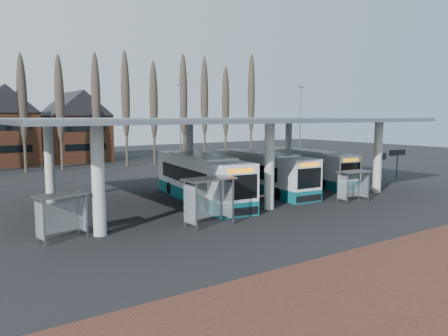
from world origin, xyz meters
TOP-DOWN VIEW (x-y plane):
  - ground at (0.00, 0.00)m, footprint 140.00×140.00m
  - station_canopy at (0.00, 8.00)m, footprint 32.00×16.00m
  - poplar_row at (0.00, 33.00)m, footprint 45.10×1.10m
  - lamp_post_b at (6.00, 26.00)m, footprint 0.80×0.16m
  - lamp_post_c at (20.00, 20.00)m, footprint 0.80×0.16m
  - bus_1 at (-2.25, 7.90)m, footprint 4.51×13.00m
  - bus_2 at (4.24, 8.51)m, footprint 3.47×12.32m
  - bus_3 at (11.07, 9.67)m, footprint 4.06×11.80m
  - shelter_0 at (-13.93, 2.87)m, footprint 2.79×1.71m
  - shelter_1 at (-5.96, 1.07)m, footprint 3.15×1.70m
  - shelter_2 at (6.95, 0.99)m, footprint 2.66×1.56m
  - info_sign_0 at (13.27, 3.09)m, footprint 2.10×0.62m
  - info_sign_1 at (17.88, 4.57)m, footprint 2.18×0.29m
  - barrier at (-1.36, 2.57)m, footprint 2.13×0.88m

SIDE VIEW (x-z plane):
  - ground at x=0.00m, z-range 0.00..0.00m
  - barrier at x=-1.36m, z-range 0.30..1.39m
  - bus_3 at x=11.07m, z-range -0.09..3.12m
  - bus_2 at x=4.24m, z-range -0.10..3.28m
  - bus_1 at x=-2.25m, z-range -0.10..3.44m
  - shelter_2 at x=6.95m, z-range 0.53..2.88m
  - shelter_0 at x=-13.93m, z-range 0.55..2.98m
  - shelter_1 at x=-5.96m, z-range 0.65..3.50m
  - info_sign_0 at x=13.27m, z-range 1.07..4.24m
  - info_sign_1 at x=17.88m, z-range 1.10..4.34m
  - lamp_post_b at x=6.00m, z-range 0.25..10.42m
  - lamp_post_c at x=20.00m, z-range 0.25..10.42m
  - station_canopy at x=0.00m, z-range 2.51..8.85m
  - poplar_row at x=0.00m, z-range 1.53..16.03m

